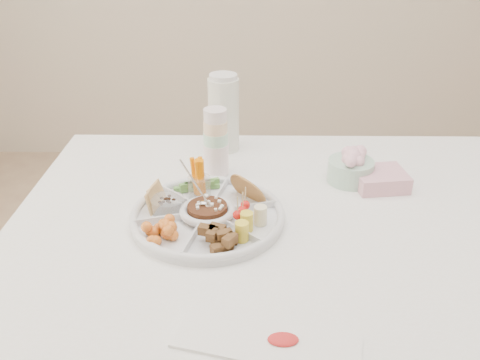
{
  "coord_description": "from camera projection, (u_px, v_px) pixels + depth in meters",
  "views": [
    {
      "loc": [
        -0.16,
        -1.12,
        1.45
      ],
      "look_at": [
        -0.18,
        0.06,
        0.82
      ],
      "focal_mm": 38.0,
      "sensor_mm": 36.0,
      "label": 1
    }
  ],
  "objects": [
    {
      "name": "tortillas",
      "position": [
        244.0,
        188.0,
        1.34
      ],
      "size": [
        0.14,
        0.14,
        0.07
      ],
      "primitive_type": null,
      "rotation": [
        0.0,
        0.0,
        0.28
      ],
      "color": "#BA8A32",
      "rests_on": "party_tray"
    },
    {
      "name": "napkin_stack",
      "position": [
        380.0,
        179.0,
        1.43
      ],
      "size": [
        0.15,
        0.14,
        0.05
      ],
      "primitive_type": "cube",
      "rotation": [
        0.0,
        0.0,
        0.14
      ],
      "color": "#E09EAF",
      "rests_on": "dining_table"
    },
    {
      "name": "banana_tomato",
      "position": [
        258.0,
        208.0,
        1.22
      ],
      "size": [
        0.13,
        0.13,
        0.09
      ],
      "primitive_type": null,
      "rotation": [
        0.0,
        0.0,
        0.28
      ],
      "color": "#E6D873",
      "rests_on": "party_tray"
    },
    {
      "name": "thermos",
      "position": [
        224.0,
        112.0,
        1.61
      ],
      "size": [
        0.11,
        0.11,
        0.25
      ],
      "primitive_type": "cylinder",
      "rotation": [
        0.0,
        0.0,
        -0.14
      ],
      "color": "silver",
      "rests_on": "dining_table"
    },
    {
      "name": "cherries",
      "position": [
        166.0,
        229.0,
        1.18
      ],
      "size": [
        0.14,
        0.14,
        0.05
      ],
      "primitive_type": null,
      "rotation": [
        0.0,
        0.0,
        0.28
      ],
      "color": "#C8701E",
      "rests_on": "party_tray"
    },
    {
      "name": "bean_dip",
      "position": [
        207.0,
        211.0,
        1.26
      ],
      "size": [
        0.12,
        0.12,
        0.04
      ],
      "primitive_type": "cylinder",
      "rotation": [
        0.0,
        0.0,
        0.28
      ],
      "color": "#57311B",
      "rests_on": "party_tray"
    },
    {
      "name": "party_tray",
      "position": [
        207.0,
        213.0,
        1.27
      ],
      "size": [
        0.47,
        0.47,
        0.04
      ],
      "primitive_type": "cylinder",
      "rotation": [
        0.0,
        0.0,
        0.28
      ],
      "color": "white",
      "rests_on": "dining_table"
    },
    {
      "name": "flower_bowl",
      "position": [
        351.0,
        166.0,
        1.44
      ],
      "size": [
        0.15,
        0.15,
        0.1
      ],
      "primitive_type": "cylinder",
      "rotation": [
        0.0,
        0.0,
        0.17
      ],
      "color": "#91CDA7",
      "rests_on": "dining_table"
    },
    {
      "name": "pita_raisins",
      "position": [
        158.0,
        199.0,
        1.28
      ],
      "size": [
        0.15,
        0.15,
        0.06
      ],
      "primitive_type": null,
      "rotation": [
        0.0,
        0.0,
        0.28
      ],
      "color": "tan",
      "rests_on": "party_tray"
    },
    {
      "name": "placemat",
      "position": [
        266.0,
        342.0,
        0.91
      ],
      "size": [
        0.35,
        0.19,
        0.01
      ],
      "primitive_type": "cube",
      "rotation": [
        0.0,
        0.0,
        -0.25
      ],
      "color": "white",
      "rests_on": "dining_table"
    },
    {
      "name": "cup_stack",
      "position": [
        216.0,
        142.0,
        1.46
      ],
      "size": [
        0.09,
        0.09,
        0.2
      ],
      "primitive_type": "cylinder",
      "rotation": [
        0.0,
        0.0,
        -0.18
      ],
      "color": "beige",
      "rests_on": "dining_table"
    },
    {
      "name": "dining_table",
      "position": [
        300.0,
        323.0,
        1.49
      ],
      "size": [
        1.52,
        1.02,
        0.76
      ],
      "primitive_type": "cube",
      "color": "white",
      "rests_on": "floor"
    },
    {
      "name": "carrot_cucumber",
      "position": [
        197.0,
        176.0,
        1.36
      ],
      "size": [
        0.15,
        0.15,
        0.11
      ],
      "primitive_type": null,
      "rotation": [
        0.0,
        0.0,
        0.28
      ],
      "color": "#FF8000",
      "rests_on": "party_tray"
    },
    {
      "name": "granola_chunks",
      "position": [
        219.0,
        238.0,
        1.15
      ],
      "size": [
        0.12,
        0.12,
        0.04
      ],
      "primitive_type": null,
      "rotation": [
        0.0,
        0.0,
        0.28
      ],
      "color": "#533814",
      "rests_on": "party_tray"
    }
  ]
}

